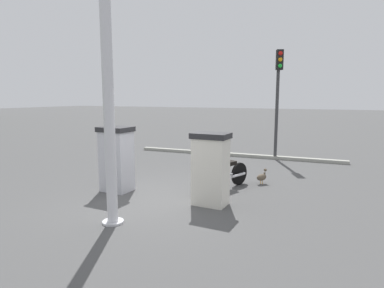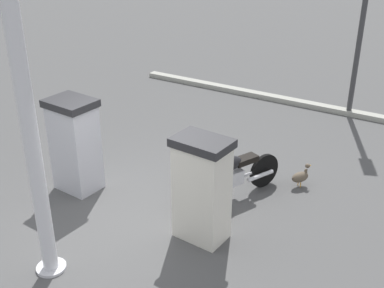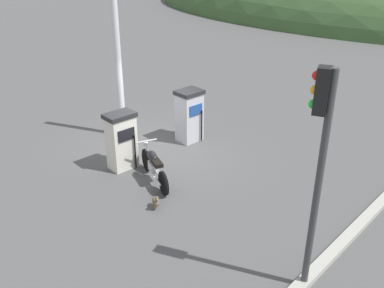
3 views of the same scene
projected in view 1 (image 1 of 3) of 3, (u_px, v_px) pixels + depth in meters
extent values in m
plane|color=#4C4C4C|center=(158.00, 198.00, 7.55)|extent=(120.00, 120.00, 0.00)
cube|color=silver|center=(211.00, 172.00, 7.02)|extent=(0.51, 0.74, 1.48)
cube|color=black|center=(215.00, 155.00, 7.20)|extent=(0.05, 0.51, 0.32)
cube|color=#262628|center=(211.00, 136.00, 6.91)|extent=(0.56, 0.81, 0.12)
cylinder|color=black|center=(207.00, 178.00, 7.41)|extent=(0.05, 0.05, 0.96)
cube|color=silver|center=(117.00, 161.00, 8.08)|extent=(0.58, 0.72, 1.51)
cube|color=#1E478C|center=(124.00, 147.00, 8.29)|extent=(0.04, 0.49, 0.32)
cube|color=#262628|center=(115.00, 129.00, 7.96)|extent=(0.64, 0.79, 0.12)
cylinder|color=black|center=(119.00, 167.00, 8.49)|extent=(0.05, 0.05, 0.98)
cylinder|color=black|center=(205.00, 183.00, 7.75)|extent=(0.59, 0.27, 0.61)
cylinder|color=black|center=(239.00, 174.00, 8.68)|extent=(0.59, 0.27, 0.61)
cube|color=silver|center=(222.00, 175.00, 8.17)|extent=(0.41, 0.31, 0.24)
cylinder|color=silver|center=(223.00, 176.00, 8.21)|extent=(0.96, 0.40, 0.05)
ellipsoid|color=black|center=(220.00, 164.00, 8.08)|extent=(0.53, 0.37, 0.24)
cube|color=black|center=(229.00, 164.00, 8.32)|extent=(0.48, 0.34, 0.10)
cylinder|color=silver|center=(206.00, 171.00, 7.73)|extent=(0.26, 0.13, 0.57)
cylinder|color=silver|center=(209.00, 157.00, 7.74)|extent=(0.23, 0.54, 0.04)
sphere|color=silver|center=(206.00, 163.00, 7.69)|extent=(0.18, 0.18, 0.14)
cylinder|color=silver|center=(238.00, 175.00, 8.46)|extent=(0.54, 0.26, 0.07)
ellipsoid|color=brown|center=(262.00, 177.00, 8.78)|extent=(0.37, 0.31, 0.19)
cylinder|color=brown|center=(264.00, 175.00, 8.84)|extent=(0.07, 0.07, 0.13)
sphere|color=brown|center=(265.00, 170.00, 8.84)|extent=(0.11, 0.11, 0.08)
cone|color=orange|center=(267.00, 170.00, 8.87)|extent=(0.07, 0.06, 0.04)
cone|color=brown|center=(258.00, 177.00, 8.69)|extent=(0.09, 0.09, 0.07)
cylinder|color=orange|center=(260.00, 182.00, 8.83)|extent=(0.02, 0.02, 0.09)
cylinder|color=orange|center=(262.00, 183.00, 8.78)|extent=(0.02, 0.02, 0.09)
cylinder|color=#38383A|center=(277.00, 106.00, 12.05)|extent=(0.16, 0.16, 4.06)
cube|color=black|center=(280.00, 60.00, 11.67)|extent=(0.28, 0.30, 0.72)
sphere|color=red|center=(281.00, 53.00, 11.54)|extent=(0.20, 0.20, 0.15)
sphere|color=orange|center=(280.00, 59.00, 11.57)|extent=(0.20, 0.20, 0.15)
sphere|color=green|center=(280.00, 66.00, 11.60)|extent=(0.20, 0.20, 0.15)
cylinder|color=silver|center=(109.00, 107.00, 5.77)|extent=(0.20, 0.20, 4.37)
cylinder|color=silver|center=(113.00, 222.00, 6.09)|extent=(0.40, 0.40, 0.04)
cube|color=#9E9E93|center=(235.00, 155.00, 12.93)|extent=(0.61, 8.32, 0.12)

